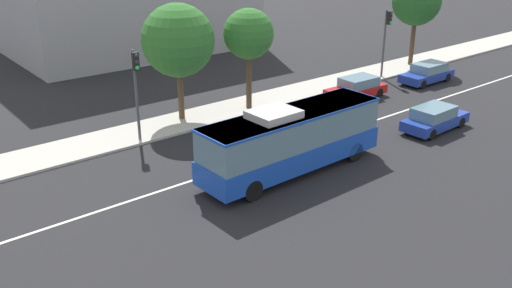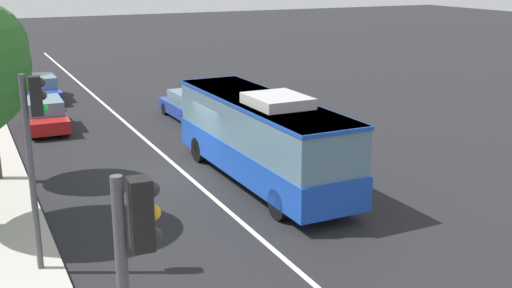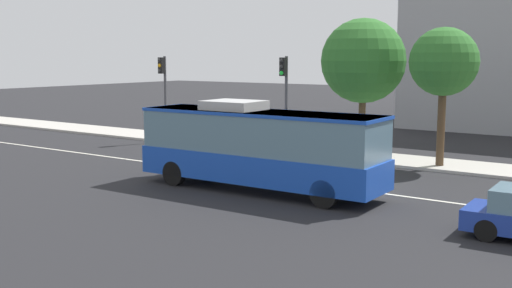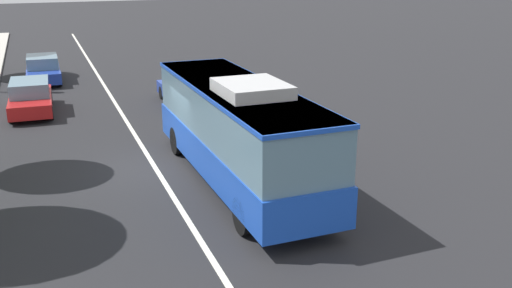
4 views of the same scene
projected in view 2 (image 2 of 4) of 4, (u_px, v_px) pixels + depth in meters
The scene contains 7 objects.
ground_plane at pixel (183, 172), 24.33m from camera, with size 160.00×160.00×0.00m, color black.
lane_centre_line at pixel (183, 172), 24.33m from camera, with size 76.00×0.16×0.01m, color silver.
transit_bus at pixel (262, 135), 22.70m from camera, with size 10.04×2.65×3.46m.
sedan_blue at pixel (41, 89), 36.90m from camera, with size 4.52×1.86×1.46m.
sedan_blue_ahead at pixel (190, 106), 32.45m from camera, with size 4.55×1.92×1.46m.
sedan_red at pixel (45, 115), 30.48m from camera, with size 4.55×1.94×1.46m.
traffic_light_near_corner at pixel (35, 140), 15.45m from camera, with size 0.34×0.62×5.20m.
Camera 2 is at (-22.06, 7.44, 7.69)m, focal length 44.32 mm.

